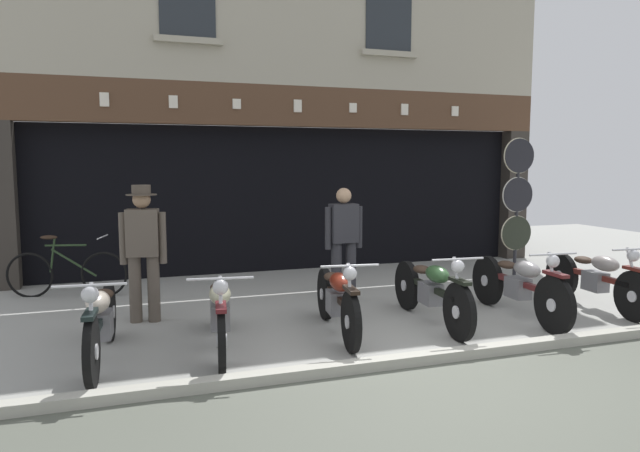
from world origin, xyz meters
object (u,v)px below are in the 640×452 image
(advert_board_near, at_px, (154,172))
(leaning_bicycle, at_px, (66,272))
(salesman_left, at_px, (143,246))
(shopkeeper_center, at_px, (344,239))
(tyre_sign_pole, at_px, (517,196))
(motorcycle_far_left, at_px, (101,320))
(motorcycle_center_left, at_px, (337,298))
(motorcycle_center_right, at_px, (519,284))
(motorcycle_right, at_px, (597,278))
(motorcycle_left, at_px, (220,311))
(motorcycle_center, at_px, (431,290))

(advert_board_near, distance_m, leaning_bicycle, 2.25)
(salesman_left, xyz_separation_m, shopkeeper_center, (2.71, 0.19, -0.05))
(shopkeeper_center, distance_m, tyre_sign_pole, 3.68)
(tyre_sign_pole, bearing_deg, motorcycle_far_left, -160.41)
(motorcycle_center_left, xyz_separation_m, advert_board_near, (-1.78, 4.15, 1.39))
(motorcycle_far_left, relative_size, motorcycle_center_right, 0.96)
(motorcycle_center_left, relative_size, motorcycle_right, 0.95)
(salesman_left, distance_m, leaning_bicycle, 2.15)
(advert_board_near, bearing_deg, leaning_bicycle, -140.51)
(motorcycle_center_right, height_order, salesman_left, salesman_left)
(motorcycle_left, xyz_separation_m, motorcycle_right, (5.07, 0.07, 0.01))
(salesman_left, relative_size, advert_board_near, 1.76)
(motorcycle_right, height_order, salesman_left, salesman_left)
(motorcycle_far_left, xyz_separation_m, leaning_bicycle, (-0.59, 3.16, -0.06))
(tyre_sign_pole, bearing_deg, advert_board_near, 162.63)
(motorcycle_center, relative_size, motorcycle_right, 1.03)
(salesman_left, bearing_deg, motorcycle_center_left, 158.98)
(motorcycle_far_left, distance_m, motorcycle_center_right, 4.94)
(motorcycle_center, distance_m, shopkeeper_center, 1.61)
(motorcycle_center, height_order, salesman_left, salesman_left)
(motorcycle_far_left, bearing_deg, leaning_bicycle, -74.75)
(motorcycle_center, bearing_deg, salesman_left, -16.57)
(motorcycle_center_left, relative_size, motorcycle_center_right, 0.92)
(motorcycle_far_left, xyz_separation_m, motorcycle_center_left, (2.53, 0.11, 0.00))
(motorcycle_left, relative_size, motorcycle_center, 0.98)
(salesman_left, height_order, advert_board_near, advert_board_near)
(motorcycle_center_left, height_order, salesman_left, salesman_left)
(motorcycle_far_left, distance_m, leaning_bicycle, 3.21)
(motorcycle_left, distance_m, tyre_sign_pole, 6.10)
(tyre_sign_pole, xyz_separation_m, leaning_bicycle, (-7.30, 0.77, -1.02))
(motorcycle_far_left, height_order, motorcycle_center_right, motorcycle_center_right)
(shopkeeper_center, bearing_deg, advert_board_near, -49.71)
(motorcycle_right, bearing_deg, salesman_left, -7.81)
(motorcycle_far_left, bearing_deg, salesman_left, -103.82)
(motorcycle_center_left, height_order, motorcycle_center, motorcycle_center)
(salesman_left, xyz_separation_m, leaning_bicycle, (-1.05, 1.79, -0.58))
(salesman_left, relative_size, shopkeeper_center, 1.05)
(shopkeeper_center, bearing_deg, leaning_bicycle, -24.70)
(motorcycle_left, xyz_separation_m, motorcycle_center_left, (1.35, 0.10, 0.01))
(motorcycle_left, height_order, motorcycle_center, motorcycle_center)
(motorcycle_center_left, height_order, motorcycle_right, motorcycle_center_left)
(motorcycle_center_right, xyz_separation_m, salesman_left, (-4.48, 1.36, 0.51))
(motorcycle_center_left, distance_m, advert_board_near, 4.72)
(motorcycle_center_right, xyz_separation_m, motorcycle_right, (1.31, 0.07, -0.01))
(motorcycle_left, height_order, tyre_sign_pole, tyre_sign_pole)
(motorcycle_center_left, height_order, leaning_bicycle, motorcycle_center_left)
(motorcycle_left, height_order, motorcycle_center_left, motorcycle_center_left)
(tyre_sign_pole, distance_m, leaning_bicycle, 7.41)
(motorcycle_left, bearing_deg, shopkeeper_center, -134.18)
(shopkeeper_center, relative_size, advert_board_near, 1.67)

